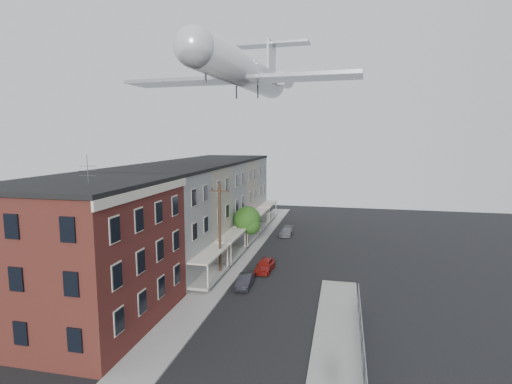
# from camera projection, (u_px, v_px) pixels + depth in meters

# --- Properties ---
(sidewalk_left) EXTENTS (3.00, 62.00, 0.12)m
(sidewalk_left) POSITION_uv_depth(u_px,v_px,m) (238.00, 258.00, 43.78)
(sidewalk_left) COLOR gray
(sidewalk_left) RESTS_ON ground
(sidewalk_right) EXTENTS (3.00, 26.00, 0.12)m
(sidewalk_right) POSITION_uv_depth(u_px,v_px,m) (336.00, 358.00, 24.00)
(sidewalk_right) COLOR gray
(sidewalk_right) RESTS_ON ground
(curb_left) EXTENTS (0.15, 62.00, 0.14)m
(curb_left) POSITION_uv_depth(u_px,v_px,m) (251.00, 259.00, 43.47)
(curb_left) COLOR gray
(curb_left) RESTS_ON ground
(curb_right) EXTENTS (0.15, 26.00, 0.14)m
(curb_right) POSITION_uv_depth(u_px,v_px,m) (312.00, 355.00, 24.31)
(curb_right) COLOR gray
(curb_right) RESTS_ON ground
(corner_building) EXTENTS (10.31, 12.30, 12.15)m
(corner_building) POSITION_uv_depth(u_px,v_px,m) (85.00, 253.00, 28.05)
(corner_building) COLOR #3B1C13
(corner_building) RESTS_ON ground
(row_house_a) EXTENTS (11.98, 7.00, 10.30)m
(row_house_a) POSITION_uv_depth(u_px,v_px,m) (150.00, 225.00, 37.23)
(row_house_a) COLOR slate
(row_house_a) RESTS_ON ground
(row_house_b) EXTENTS (11.98, 7.00, 10.30)m
(row_house_b) POSITION_uv_depth(u_px,v_px,m) (180.00, 211.00, 44.00)
(row_house_b) COLOR slate
(row_house_b) RESTS_ON ground
(row_house_c) EXTENTS (11.98, 7.00, 10.30)m
(row_house_c) POSITION_uv_depth(u_px,v_px,m) (202.00, 202.00, 50.77)
(row_house_c) COLOR slate
(row_house_c) RESTS_ON ground
(row_house_d) EXTENTS (11.98, 7.00, 10.30)m
(row_house_d) POSITION_uv_depth(u_px,v_px,m) (219.00, 194.00, 57.55)
(row_house_d) COLOR slate
(row_house_d) RESTS_ON ground
(row_house_e) EXTENTS (11.98, 7.00, 10.30)m
(row_house_e) POSITION_uv_depth(u_px,v_px,m) (232.00, 188.00, 64.32)
(row_house_e) COLOR slate
(row_house_e) RESTS_ON ground
(chainlink_fence) EXTENTS (0.06, 18.06, 1.90)m
(chainlink_fence) POSITION_uv_depth(u_px,v_px,m) (363.00, 355.00, 22.59)
(chainlink_fence) COLOR gray
(chainlink_fence) RESTS_ON ground
(utility_pole) EXTENTS (1.80, 0.26, 9.00)m
(utility_pole) POSITION_uv_depth(u_px,v_px,m) (220.00, 229.00, 37.38)
(utility_pole) COLOR black
(utility_pole) RESTS_ON ground
(street_tree) EXTENTS (3.22, 3.20, 5.20)m
(street_tree) POSITION_uv_depth(u_px,v_px,m) (248.00, 221.00, 47.07)
(street_tree) COLOR black
(street_tree) RESTS_ON ground
(car_near) EXTENTS (1.67, 3.82, 1.28)m
(car_near) POSITION_uv_depth(u_px,v_px,m) (265.00, 265.00, 39.61)
(car_near) COLOR maroon
(car_near) RESTS_ON ground
(car_mid) EXTENTS (1.30, 3.42, 1.11)m
(car_mid) POSITION_uv_depth(u_px,v_px,m) (245.00, 281.00, 35.46)
(car_mid) COLOR black
(car_mid) RESTS_ON ground
(car_far) EXTENTS (1.59, 3.75, 1.08)m
(car_far) POSITION_uv_depth(u_px,v_px,m) (287.00, 232.00, 54.24)
(car_far) COLOR slate
(car_far) RESTS_ON ground
(airplane) EXTENTS (24.75, 28.26, 8.17)m
(airplane) POSITION_uv_depth(u_px,v_px,m) (246.00, 72.00, 42.86)
(airplane) COLOR #BDBDC1
(airplane) RESTS_ON ground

